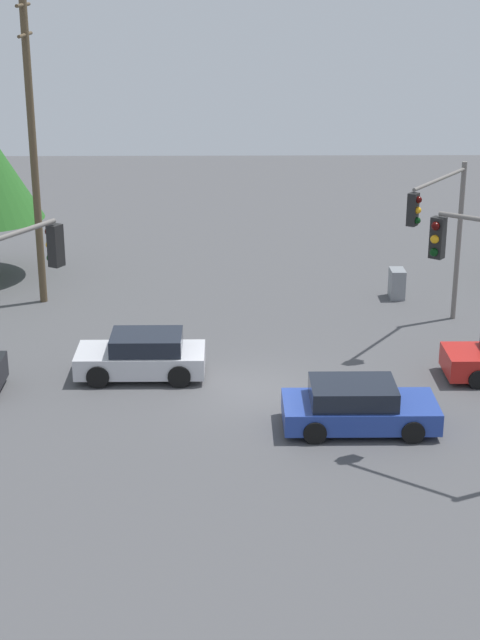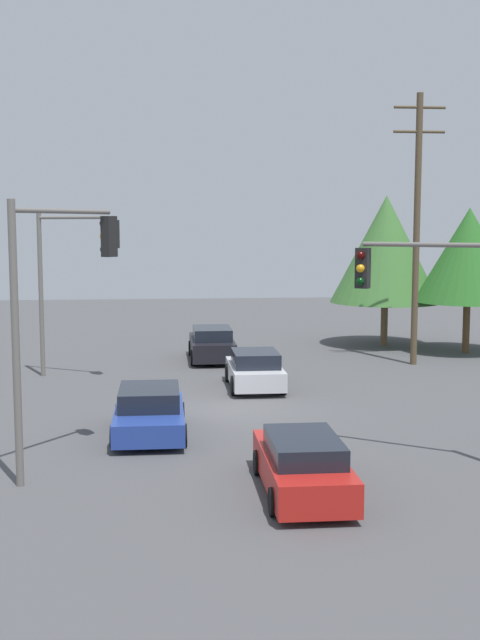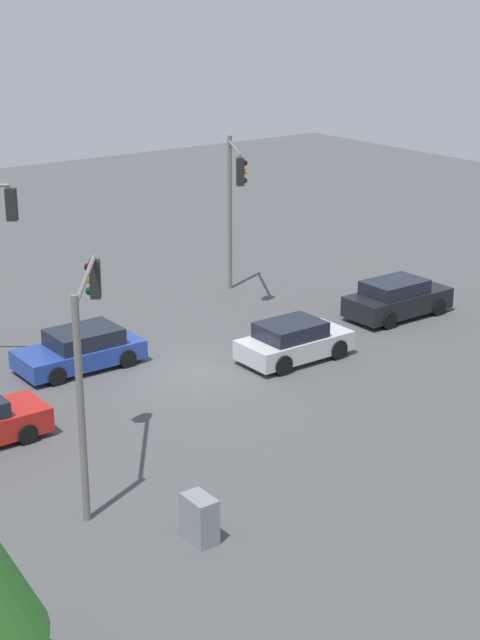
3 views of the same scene
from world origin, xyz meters
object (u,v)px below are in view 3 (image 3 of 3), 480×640
object	(u,v)px
sedan_silver	(294,341)
sedan_dark	(397,299)
electrical_cabinet	(200,519)
sedan_blue	(81,349)
traffic_signal_main	(234,192)
traffic_signal_aux	(86,341)

from	to	relation	value
sedan_silver	sedan_dark	bearing A→B (deg)	100.88
electrical_cabinet	sedan_dark	bearing A→B (deg)	-60.09
sedan_blue	sedan_silver	world-z (taller)	sedan_silver
traffic_signal_main	traffic_signal_aux	bearing A→B (deg)	-19.77
sedan_blue	electrical_cabinet	size ratio (longest dim) A/B	3.73
sedan_dark	sedan_silver	world-z (taller)	sedan_dark
traffic_signal_aux	electrical_cabinet	bearing A→B (deg)	-135.62
traffic_signal_aux	electrical_cabinet	size ratio (longest dim) A/B	5.05
sedan_dark	traffic_signal_aux	distance (m)	17.26
sedan_dark	electrical_cabinet	distance (m)	17.89
traffic_signal_main	sedan_dark	bearing A→B (deg)	62.14
sedan_silver	traffic_signal_aux	world-z (taller)	traffic_signal_aux
traffic_signal_main	traffic_signal_aux	xyz separation A→B (m)	(-10.77, 12.49, -0.45)
sedan_dark	sedan_silver	bearing A→B (deg)	-79.12
sedan_blue	electrical_cabinet	world-z (taller)	sedan_blue
traffic_signal_main	traffic_signal_aux	distance (m)	16.50
traffic_signal_aux	sedan_silver	bearing A→B (deg)	-34.54
sedan_dark	traffic_signal_aux	xyz separation A→B (m)	(-5.01, 16.18, 3.28)
electrical_cabinet	traffic_signal_aux	bearing A→B (deg)	9.89
sedan_silver	sedan_blue	bearing A→B (deg)	-121.09
sedan_blue	sedan_dark	world-z (taller)	sedan_dark
sedan_blue	traffic_signal_main	xyz separation A→B (m)	(3.18, -8.84, 3.81)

